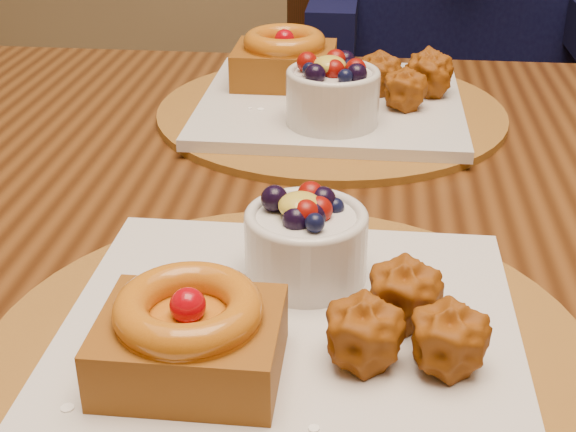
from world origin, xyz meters
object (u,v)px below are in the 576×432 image
(dining_table, at_px, (314,280))
(chair_far, at_px, (405,141))
(place_setting_near, at_px, (285,328))
(place_setting_far, at_px, (328,93))

(dining_table, height_order, chair_far, chair_far)
(place_setting_near, bearing_deg, dining_table, 89.43)
(place_setting_near, xyz_separation_m, place_setting_far, (-0.00, 0.43, 0.00))
(dining_table, distance_m, chair_far, 0.75)
(place_setting_far, bearing_deg, place_setting_near, -89.88)
(place_setting_near, xyz_separation_m, chair_far, (0.11, 0.94, -0.25))
(place_setting_far, height_order, chair_far, chair_far)
(place_setting_near, bearing_deg, chair_far, 83.34)
(dining_table, distance_m, place_setting_near, 0.24)
(place_setting_near, distance_m, chair_far, 0.98)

